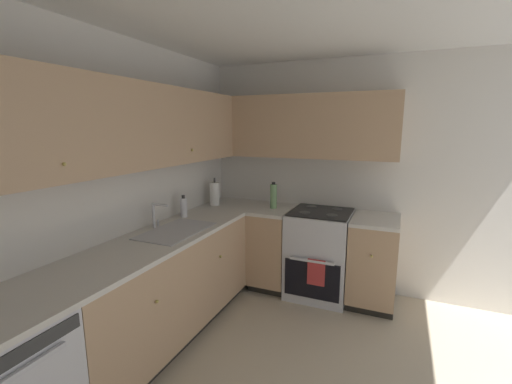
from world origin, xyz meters
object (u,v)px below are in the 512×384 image
at_px(oven_range, 320,253).
at_px(soap_bottle, 184,207).
at_px(paper_towel_roll, 215,194).
at_px(oil_bottle, 273,196).

bearing_deg(oven_range, soap_bottle, 120.51).
relative_size(paper_towel_roll, oil_bottle, 1.11).
bearing_deg(oil_bottle, soap_bottle, 135.35).
xyz_separation_m(soap_bottle, paper_towel_roll, (0.57, -0.02, 0.03)).
xyz_separation_m(oven_range, soap_bottle, (-0.70, 1.20, 0.54)).
bearing_deg(oil_bottle, paper_towel_roll, 100.16).
height_order(paper_towel_roll, oil_bottle, paper_towel_roll).
bearing_deg(paper_towel_roll, oven_range, -83.39).
height_order(oven_range, oil_bottle, oil_bottle).
height_order(soap_bottle, oil_bottle, oil_bottle).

